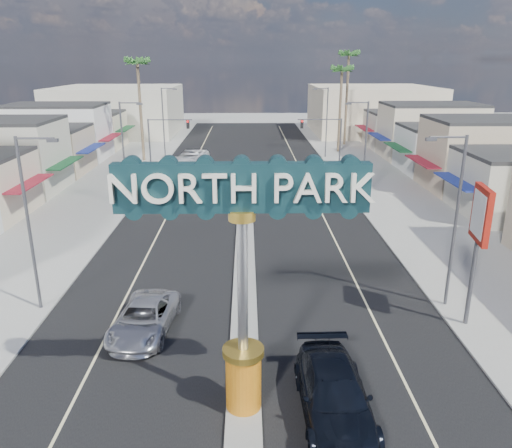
{
  "coord_description": "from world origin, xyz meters",
  "views": [
    {
      "loc": [
        0.17,
        -13.48,
        12.39
      ],
      "look_at": [
        0.62,
        10.64,
        4.42
      ],
      "focal_mm": 35.0,
      "sensor_mm": 36.0,
      "label": 1
    }
  ],
  "objects_px": {
    "suv_left": "(144,318)",
    "car_parked_left": "(181,195)",
    "streetlight_l_far": "(164,119)",
    "city_bus": "(187,173)",
    "streetlight_l_near": "(31,217)",
    "bank_pylon_sign": "(480,223)",
    "palm_left_far": "(138,67)",
    "gateway_sign": "(242,262)",
    "traffic_signal_left": "(165,134)",
    "palm_right_far": "(349,59)",
    "traffic_signal_right": "(325,134)",
    "streetlight_r_near": "(453,214)",
    "car_parked_right": "(328,186)",
    "suv_right": "(334,395)",
    "streetlight_r_mid": "(363,147)",
    "palm_right_mid": "(342,73)",
    "streetlight_l_mid": "(125,148)",
    "streetlight_r_far": "(326,119)"
  },
  "relations": [
    {
      "from": "palm_right_mid",
      "to": "car_parked_right",
      "type": "bearing_deg",
      "value": -102.43
    },
    {
      "from": "traffic_signal_left",
      "to": "streetlight_l_far",
      "type": "relative_size",
      "value": 0.67
    },
    {
      "from": "gateway_sign",
      "to": "traffic_signal_left",
      "type": "relative_size",
      "value": 1.53
    },
    {
      "from": "traffic_signal_right",
      "to": "streetlight_l_far",
      "type": "xyz_separation_m",
      "value": [
        -19.62,
        8.01,
        0.79
      ]
    },
    {
      "from": "car_parked_left",
      "to": "car_parked_right",
      "type": "bearing_deg",
      "value": 5.14
    },
    {
      "from": "streetlight_l_mid",
      "to": "suv_right",
      "type": "relative_size",
      "value": 1.49
    },
    {
      "from": "suv_right",
      "to": "streetlight_r_near",
      "type": "bearing_deg",
      "value": 48.39
    },
    {
      "from": "palm_left_far",
      "to": "bank_pylon_sign",
      "type": "height_order",
      "value": "palm_left_far"
    },
    {
      "from": "traffic_signal_left",
      "to": "bank_pylon_sign",
      "type": "relative_size",
      "value": 0.88
    },
    {
      "from": "traffic_signal_right",
      "to": "suv_right",
      "type": "relative_size",
      "value": 0.99
    },
    {
      "from": "car_parked_left",
      "to": "streetlight_l_mid",
      "type": "bearing_deg",
      "value": 174.8
    },
    {
      "from": "streetlight_l_near",
      "to": "bank_pylon_sign",
      "type": "xyz_separation_m",
      "value": [
        21.26,
        -2.02,
        0.24
      ]
    },
    {
      "from": "palm_right_mid",
      "to": "city_bus",
      "type": "height_order",
      "value": "palm_right_mid"
    },
    {
      "from": "palm_left_far",
      "to": "city_bus",
      "type": "bearing_deg",
      "value": -63.86
    },
    {
      "from": "palm_right_mid",
      "to": "car_parked_right",
      "type": "distance_m",
      "value": 25.26
    },
    {
      "from": "streetlight_l_mid",
      "to": "car_parked_right",
      "type": "distance_m",
      "value": 19.2
    },
    {
      "from": "city_bus",
      "to": "palm_left_far",
      "type": "bearing_deg",
      "value": 121.97
    },
    {
      "from": "streetlight_l_near",
      "to": "bank_pylon_sign",
      "type": "relative_size",
      "value": 1.31
    },
    {
      "from": "palm_right_mid",
      "to": "car_parked_right",
      "type": "xyz_separation_m",
      "value": [
        -5.01,
        -22.72,
        -9.85
      ]
    },
    {
      "from": "traffic_signal_left",
      "to": "suv_left",
      "type": "bearing_deg",
      "value": -83.03
    },
    {
      "from": "streetlight_l_far",
      "to": "city_bus",
      "type": "distance_m",
      "value": 17.54
    },
    {
      "from": "streetlight_l_mid",
      "to": "palm_left_far",
      "type": "relative_size",
      "value": 0.69
    },
    {
      "from": "palm_left_far",
      "to": "streetlight_r_far",
      "type": "bearing_deg",
      "value": 4.88
    },
    {
      "from": "car_parked_right",
      "to": "bank_pylon_sign",
      "type": "relative_size",
      "value": 0.67
    },
    {
      "from": "suv_left",
      "to": "car_parked_left",
      "type": "height_order",
      "value": "suv_left"
    },
    {
      "from": "streetlight_r_mid",
      "to": "car_parked_left",
      "type": "bearing_deg",
      "value": 179.32
    },
    {
      "from": "streetlight_r_mid",
      "to": "suv_left",
      "type": "height_order",
      "value": "streetlight_r_mid"
    },
    {
      "from": "traffic_signal_right",
      "to": "city_bus",
      "type": "xyz_separation_m",
      "value": [
        -15.03,
        -8.57,
        -2.66
      ]
    },
    {
      "from": "traffic_signal_right",
      "to": "streetlight_r_near",
      "type": "xyz_separation_m",
      "value": [
        1.25,
        -33.99,
        0.79
      ]
    },
    {
      "from": "traffic_signal_right",
      "to": "streetlight_r_near",
      "type": "bearing_deg",
      "value": -87.9
    },
    {
      "from": "streetlight_r_far",
      "to": "car_parked_left",
      "type": "relative_size",
      "value": 2.07
    },
    {
      "from": "traffic_signal_right",
      "to": "city_bus",
      "type": "distance_m",
      "value": 17.51
    },
    {
      "from": "streetlight_l_near",
      "to": "city_bus",
      "type": "distance_m",
      "value": 26.07
    },
    {
      "from": "palm_right_far",
      "to": "city_bus",
      "type": "xyz_separation_m",
      "value": [
        -20.85,
        -26.57,
        -10.77
      ]
    },
    {
      "from": "traffic_signal_left",
      "to": "car_parked_right",
      "type": "height_order",
      "value": "traffic_signal_left"
    },
    {
      "from": "streetlight_r_mid",
      "to": "suv_right",
      "type": "distance_m",
      "value": 29.56
    },
    {
      "from": "streetlight_l_far",
      "to": "palm_right_far",
      "type": "height_order",
      "value": "palm_right_far"
    },
    {
      "from": "streetlight_r_far",
      "to": "streetlight_r_near",
      "type": "bearing_deg",
      "value": -90.0
    },
    {
      "from": "palm_right_far",
      "to": "streetlight_l_near",
      "type": "bearing_deg",
      "value": -116.06
    },
    {
      "from": "streetlight_l_near",
      "to": "city_bus",
      "type": "relative_size",
      "value": 0.78
    },
    {
      "from": "suv_left",
      "to": "car_parked_left",
      "type": "distance_m",
      "value": 22.61
    },
    {
      "from": "streetlight_r_near",
      "to": "bank_pylon_sign",
      "type": "distance_m",
      "value": 2.07
    },
    {
      "from": "palm_right_far",
      "to": "suv_right",
      "type": "distance_m",
      "value": 62.56
    },
    {
      "from": "traffic_signal_left",
      "to": "streetlight_l_near",
      "type": "xyz_separation_m",
      "value": [
        -1.25,
        -33.99,
        0.79
      ]
    },
    {
      "from": "bank_pylon_sign",
      "to": "streetlight_r_mid",
      "type": "bearing_deg",
      "value": 99.25
    },
    {
      "from": "traffic_signal_left",
      "to": "palm_right_mid",
      "type": "bearing_deg",
      "value": 28.42
    },
    {
      "from": "streetlight_l_near",
      "to": "suv_left",
      "type": "xyz_separation_m",
      "value": [
        5.69,
        -2.39,
        -4.31
      ]
    },
    {
      "from": "bank_pylon_sign",
      "to": "palm_left_far",
      "type": "bearing_deg",
      "value": 127.78
    },
    {
      "from": "palm_left_far",
      "to": "suv_left",
      "type": "xyz_separation_m",
      "value": [
        8.26,
        -42.39,
        -10.74
      ]
    },
    {
      "from": "traffic_signal_right",
      "to": "bank_pylon_sign",
      "type": "bearing_deg",
      "value": -87.39
    }
  ]
}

